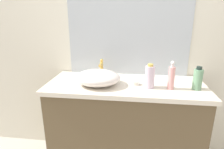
# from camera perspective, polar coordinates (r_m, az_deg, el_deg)

# --- Properties ---
(bathroom_wall_rear) EXTENTS (6.00, 0.06, 2.60)m
(bathroom_wall_rear) POSITION_cam_1_polar(r_m,az_deg,el_deg) (1.83, 5.80, 13.37)
(bathroom_wall_rear) COLOR silver
(bathroom_wall_rear) RESTS_ON ground
(vanity_counter) EXTENTS (1.33, 0.55, 0.88)m
(vanity_counter) POSITION_cam_1_polar(r_m,az_deg,el_deg) (1.81, 3.83, -15.77)
(vanity_counter) COLOR brown
(vanity_counter) RESTS_ON ground
(wall_mirror_panel) EXTENTS (1.13, 0.01, 1.17)m
(wall_mirror_panel) POSITION_cam_1_polar(r_m,az_deg,el_deg) (1.78, 5.09, 18.59)
(wall_mirror_panel) COLOR #B2BCC6
(wall_mirror_panel) RESTS_ON vanity_counter
(sink_basin) EXTENTS (0.37, 0.31, 0.12)m
(sink_basin) POSITION_cam_1_polar(r_m,az_deg,el_deg) (1.56, -4.37, -0.94)
(sink_basin) COLOR silver
(sink_basin) RESTS_ON vanity_counter
(faucet) EXTENTS (0.03, 0.12, 0.17)m
(faucet) POSITION_cam_1_polar(r_m,az_deg,el_deg) (1.71, -3.24, 2.15)
(faucet) COLOR gold
(faucet) RESTS_ON vanity_counter
(soap_dispenser) EXTENTS (0.05, 0.05, 0.23)m
(soap_dispenser) POSITION_cam_1_polar(r_m,az_deg,el_deg) (1.52, 17.52, -0.74)
(soap_dispenser) COLOR pink
(soap_dispenser) RESTS_ON vanity_counter
(lotion_bottle) EXTENTS (0.07, 0.07, 0.18)m
(lotion_bottle) POSITION_cam_1_polar(r_m,az_deg,el_deg) (1.59, 24.48, -1.24)
(lotion_bottle) COLOR gray
(lotion_bottle) RESTS_ON vanity_counter
(perfume_bottle) EXTENTS (0.08, 0.08, 0.19)m
(perfume_bottle) POSITION_cam_1_polar(r_m,az_deg,el_deg) (1.51, 11.33, -0.65)
(perfume_bottle) COLOR silver
(perfume_bottle) RESTS_ON vanity_counter
(candle_jar) EXTENTS (0.06, 0.06, 0.03)m
(candle_jar) POSITION_cam_1_polar(r_m,az_deg,el_deg) (1.58, 7.14, -2.55)
(candle_jar) COLOR silver
(candle_jar) RESTS_ON vanity_counter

